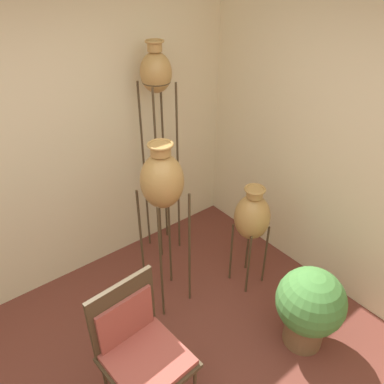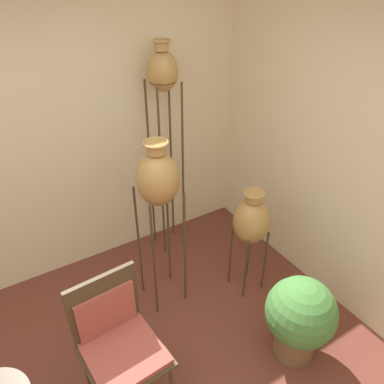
% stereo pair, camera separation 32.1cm
% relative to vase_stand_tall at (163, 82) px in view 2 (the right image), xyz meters
% --- Properties ---
extents(wall_back, '(7.93, 0.06, 2.70)m').
position_rel_vase_stand_tall_xyz_m(wall_back, '(-1.06, 0.26, -0.41)').
color(wall_back, beige).
rests_on(wall_back, ground_plane).
extents(vase_stand_tall, '(0.27, 0.27, 2.09)m').
position_rel_vase_stand_tall_xyz_m(vase_stand_tall, '(0.00, 0.00, 0.00)').
color(vase_stand_tall, '#473823').
rests_on(vase_stand_tall, ground_plane).
extents(vase_stand_medium, '(0.33, 0.33, 1.54)m').
position_rel_vase_stand_tall_xyz_m(vase_stand_medium, '(-0.40, -0.62, -0.53)').
color(vase_stand_medium, '#473823').
rests_on(vase_stand_medium, ground_plane).
extents(vase_stand_short, '(0.31, 0.31, 1.04)m').
position_rel_vase_stand_tall_xyz_m(vase_stand_short, '(0.32, -0.91, -1.01)').
color(vase_stand_short, '#473823').
rests_on(vase_stand_short, ground_plane).
extents(chair, '(0.53, 0.53, 1.00)m').
position_rel_vase_stand_tall_xyz_m(chair, '(-1.06, -1.27, -1.18)').
color(chair, '#473823').
rests_on(chair, ground_plane).
extents(potted_plant, '(0.53, 0.53, 0.72)m').
position_rel_vase_stand_tall_xyz_m(potted_plant, '(0.19, -1.67, -1.35)').
color(potted_plant, brown).
rests_on(potted_plant, ground_plane).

